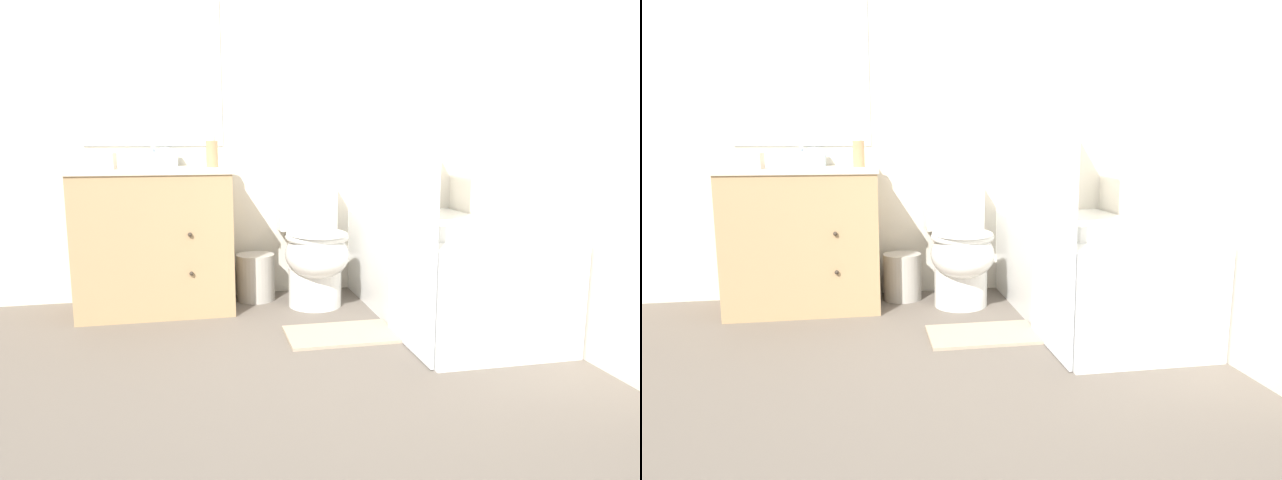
# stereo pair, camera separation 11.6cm
# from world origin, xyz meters

# --- Properties ---
(ground_plane) EXTENTS (14.00, 14.00, 0.00)m
(ground_plane) POSITION_xyz_m (0.00, 0.00, 0.00)
(ground_plane) COLOR #6B6056
(wall_back) EXTENTS (8.00, 0.06, 2.50)m
(wall_back) POSITION_xyz_m (-0.01, 1.73, 1.25)
(wall_back) COLOR silver
(wall_back) RESTS_ON ground_plane
(wall_right) EXTENTS (0.05, 2.71, 2.50)m
(wall_right) POSITION_xyz_m (1.24, 0.85, 1.25)
(wall_right) COLOR silver
(wall_right) RESTS_ON ground_plane
(vanity_cabinet) EXTENTS (0.90, 0.55, 0.85)m
(vanity_cabinet) POSITION_xyz_m (-0.76, 1.45, 0.43)
(vanity_cabinet) COLOR tan
(vanity_cabinet) RESTS_ON ground_plane
(sink_faucet) EXTENTS (0.14, 0.12, 0.12)m
(sink_faucet) POSITION_xyz_m (-0.76, 1.63, 0.88)
(sink_faucet) COLOR silver
(sink_faucet) RESTS_ON vanity_cabinet
(toilet) EXTENTS (0.38, 0.65, 0.76)m
(toilet) POSITION_xyz_m (0.17, 1.35, 0.35)
(toilet) COLOR white
(toilet) RESTS_ON ground_plane
(bathtub) EXTENTS (0.72, 1.51, 0.53)m
(bathtub) POSITION_xyz_m (0.84, 0.95, 0.27)
(bathtub) COLOR white
(bathtub) RESTS_ON ground_plane
(shower_curtain) EXTENTS (0.02, 0.58, 1.93)m
(shower_curtain) POSITION_xyz_m (0.47, 0.51, 0.97)
(shower_curtain) COLOR white
(shower_curtain) RESTS_ON ground_plane
(wastebasket) EXTENTS (0.24, 0.24, 0.30)m
(wastebasket) POSITION_xyz_m (-0.17, 1.54, 0.15)
(wastebasket) COLOR #B7B2A8
(wastebasket) RESTS_ON ground_plane
(tissue_box) EXTENTS (0.15, 0.13, 0.12)m
(tissue_box) POSITION_xyz_m (-0.70, 1.60, 0.90)
(tissue_box) COLOR silver
(tissue_box) RESTS_ON vanity_cabinet
(soap_dispenser) EXTENTS (0.07, 0.07, 0.18)m
(soap_dispenser) POSITION_xyz_m (-0.43, 1.44, 0.93)
(soap_dispenser) COLOR tan
(soap_dispenser) RESTS_ON vanity_cabinet
(hand_towel_folded) EXTENTS (0.22, 0.15, 0.09)m
(hand_towel_folded) POSITION_xyz_m (-1.06, 1.30, 0.89)
(hand_towel_folded) COLOR beige
(hand_towel_folded) RESTS_ON vanity_cabinet
(bath_towel_folded) EXTENTS (0.29, 0.24, 0.07)m
(bath_towel_folded) POSITION_xyz_m (0.72, 0.56, 0.57)
(bath_towel_folded) COLOR white
(bath_towel_folded) RESTS_ON bathtub
(bath_mat) EXTENTS (0.57, 0.35, 0.02)m
(bath_mat) POSITION_xyz_m (0.19, 0.76, 0.01)
(bath_mat) COLOR tan
(bath_mat) RESTS_ON ground_plane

